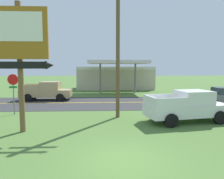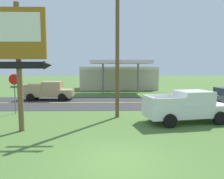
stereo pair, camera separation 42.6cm
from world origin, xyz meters
TOP-DOWN VIEW (x-y plane):
  - ground_plane at (0.00, 0.00)m, footprint 180.00×180.00m
  - road_asphalt at (0.00, 13.00)m, footprint 140.00×8.00m
  - road_centre_line at (0.00, 13.00)m, footprint 126.00×0.20m
  - motel_sign at (-4.90, 3.58)m, footprint 3.27×0.54m
  - stop_sign at (-7.15, 8.06)m, footprint 0.80×0.08m
  - utility_pole at (0.34, 6.82)m, footprint 2.18×0.26m
  - gas_station at (1.45, 26.98)m, footprint 12.00×11.50m
  - pickup_white_parked_on_lawn at (4.66, 5.40)m, footprint 5.47×2.92m
  - pickup_tan_on_road at (-6.55, 15.00)m, footprint 5.20×2.24m

SIDE VIEW (x-z plane):
  - ground_plane at x=0.00m, z-range 0.00..0.00m
  - road_asphalt at x=0.00m, z-range 0.00..0.02m
  - road_centre_line at x=0.00m, z-range 0.02..0.03m
  - pickup_white_parked_on_lawn at x=4.66m, z-range -0.02..1.94m
  - pickup_tan_on_road at x=-6.55m, z-range -0.02..1.94m
  - gas_station at x=1.45m, z-range -0.26..4.14m
  - stop_sign at x=-7.15m, z-range 0.55..3.50m
  - motel_sign at x=-4.90m, z-range 1.18..7.88m
  - utility_pole at x=0.34m, z-range 0.35..10.07m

